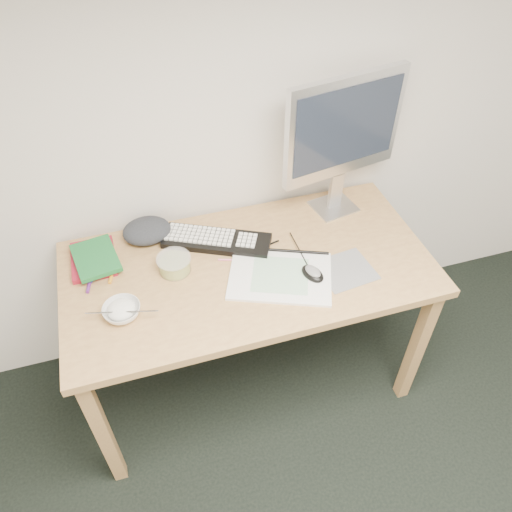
{
  "coord_description": "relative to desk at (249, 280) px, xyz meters",
  "views": [
    {
      "loc": [
        -0.69,
        0.14,
        2.1
      ],
      "look_at": [
        -0.3,
        1.39,
        0.83
      ],
      "focal_mm": 35.0,
      "sensor_mm": 36.0,
      "label": 1
    }
  ],
  "objects": [
    {
      "name": "pencil_pink",
      "position": [
        -0.01,
        0.03,
        0.09
      ],
      "size": [
        0.18,
        0.07,
        0.01
      ],
      "primitive_type": "cylinder",
      "rotation": [
        0.0,
        1.57,
        -0.32
      ],
      "color": "pink",
      "rests_on": "desk"
    },
    {
      "name": "monitor",
      "position": [
        0.45,
        0.24,
        0.45
      ],
      "size": [
        0.51,
        0.19,
        0.59
      ],
      "rotation": [
        0.0,
        0.0,
        0.18
      ],
      "color": "silver",
      "rests_on": "desk"
    },
    {
      "name": "desk",
      "position": [
        0.0,
        0.0,
        0.0
      ],
      "size": [
        1.4,
        0.7,
        0.75
      ],
      "color": "tan",
      "rests_on": "ground"
    },
    {
      "name": "book_red",
      "position": [
        -0.56,
        0.2,
        0.09
      ],
      "size": [
        0.16,
        0.22,
        0.02
      ],
      "primitive_type": "cube",
      "rotation": [
        0.0,
        0.0,
        0.0
      ],
      "color": "maroon",
      "rests_on": "desk"
    },
    {
      "name": "rice_bowl",
      "position": [
        -0.48,
        -0.1,
        0.1
      ],
      "size": [
        0.14,
        0.14,
        0.04
      ],
      "primitive_type": "imported",
      "rotation": [
        0.0,
        0.0,
        -0.1
      ],
      "color": "silver",
      "rests_on": "desk"
    },
    {
      "name": "keyboard",
      "position": [
        -0.08,
        0.16,
        0.09
      ],
      "size": [
        0.44,
        0.31,
        0.03
      ],
      "primitive_type": "cube",
      "rotation": [
        0.0,
        0.0,
        -0.46
      ],
      "color": "black",
      "rests_on": "desk"
    },
    {
      "name": "pencil_tan",
      "position": [
        0.02,
        0.09,
        0.09
      ],
      "size": [
        0.17,
        0.12,
        0.01
      ],
      "primitive_type": "cylinder",
      "rotation": [
        0.0,
        1.57,
        -0.62
      ],
      "color": "tan",
      "rests_on": "desk"
    },
    {
      "name": "marker_orange",
      "position": [
        -0.5,
        0.12,
        0.09
      ],
      "size": [
        0.05,
        0.13,
        0.01
      ],
      "primitive_type": "cylinder",
      "rotation": [
        0.0,
        1.57,
        1.29
      ],
      "color": "orange",
      "rests_on": "desk"
    },
    {
      "name": "sketchpad",
      "position": [
        0.1,
        -0.09,
        0.09
      ],
      "size": [
        0.45,
        0.39,
        0.01
      ],
      "primitive_type": "cube",
      "rotation": [
        0.0,
        0.0,
        -0.39
      ],
      "color": "silver",
      "rests_on": "desk"
    },
    {
      "name": "marker_purple",
      "position": [
        -0.58,
        0.1,
        0.09
      ],
      "size": [
        0.04,
        0.14,
        0.01
      ],
      "primitive_type": "cylinder",
      "rotation": [
        0.0,
        1.57,
        1.35
      ],
      "color": "#5D217B",
      "rests_on": "desk"
    },
    {
      "name": "book_green",
      "position": [
        -0.55,
        0.18,
        0.11
      ],
      "size": [
        0.19,
        0.23,
        0.02
      ],
      "primitive_type": "cube",
      "rotation": [
        0.0,
        0.0,
        0.17
      ],
      "color": "#19662E",
      "rests_on": "book_red"
    },
    {
      "name": "fruit_tub",
      "position": [
        -0.27,
        0.06,
        0.11
      ],
      "size": [
        0.14,
        0.14,
        0.06
      ],
      "primitive_type": "cylinder",
      "rotation": [
        0.0,
        0.0,
        0.06
      ],
      "color": "#E1BA4F",
      "rests_on": "desk"
    },
    {
      "name": "chopsticks",
      "position": [
        -0.48,
        -0.13,
        0.13
      ],
      "size": [
        0.23,
        0.08,
        0.02
      ],
      "primitive_type": "cylinder",
      "rotation": [
        0.0,
        1.57,
        -0.25
      ],
      "color": "silver",
      "rests_on": "rice_bowl"
    },
    {
      "name": "cloth_lump",
      "position": [
        -0.34,
        0.28,
        0.12
      ],
      "size": [
        0.19,
        0.16,
        0.07
      ],
      "primitive_type": "ellipsoid",
      "rotation": [
        0.0,
        0.0,
        0.21
      ],
      "color": "#282B30",
      "rests_on": "desk"
    },
    {
      "name": "marker_blue",
      "position": [
        -0.56,
        0.13,
        0.09
      ],
      "size": [
        0.07,
        0.11,
        0.01
      ],
      "primitive_type": "cylinder",
      "rotation": [
        0.0,
        1.57,
        1.02
      ],
      "color": "#2521B7",
      "rests_on": "desk"
    },
    {
      "name": "pencil_black",
      "position": [
        0.07,
        0.07,
        0.09
      ],
      "size": [
        0.18,
        0.05,
        0.01
      ],
      "primitive_type": "cylinder",
      "rotation": [
        0.0,
        1.57,
        0.25
      ],
      "color": "black",
      "rests_on": "desk"
    },
    {
      "name": "mousepad",
      "position": [
        0.34,
        -0.13,
        0.08
      ],
      "size": [
        0.22,
        0.2,
        0.0
      ],
      "primitive_type": "cube",
      "rotation": [
        0.0,
        0.0,
        0.11
      ],
      "color": "slate",
      "rests_on": "desk"
    },
    {
      "name": "mouse",
      "position": [
        0.21,
        -0.13,
        0.11
      ],
      "size": [
        0.09,
        0.12,
        0.03
      ],
      "primitive_type": "ellipsoid",
      "rotation": [
        0.0,
        0.0,
        0.34
      ],
      "color": "black",
      "rests_on": "sketchpad"
    }
  ]
}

